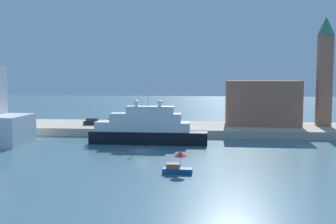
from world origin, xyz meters
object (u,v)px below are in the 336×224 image
Objects in this scene: small_motorboat at (178,165)px; harbor_building at (262,103)px; large_yacht at (146,129)px; bell_tower at (325,67)px; parked_car at (93,122)px; person_figure at (109,122)px; mooring_bollard at (184,128)px.

small_motorboat is 47.78m from harbor_building.
bell_tower reaches higher than large_yacht.
person_figure reaches higher than parked_car.
large_yacht is at bearing -153.56° from bell_tower.
harbor_building is at bearing 8.66° from person_figure.
harbor_building is at bearing 39.60° from large_yacht.
harbor_building reaches higher than parked_car.
mooring_bollard is at bearing -16.30° from person_figure.
mooring_bollard is at bearing 55.11° from large_yacht.
small_motorboat is 43.79m from person_figure.
parked_car is (-15.57, 15.67, -0.59)m from large_yacht.
small_motorboat is 0.16× the size of bell_tower.
large_yacht is 32.23m from harbor_building.
person_figure is at bearing 163.70° from mooring_bollard.
large_yacht is at bearing -124.89° from mooring_bollard.
harbor_building is (24.64, 20.38, 4.01)m from large_yacht.
bell_tower reaches higher than mooring_bollard.
person_figure is at bearing 116.88° from small_motorboat.
harbor_building is 21.52m from mooring_bollard.
harbor_building is 3.78× the size of parked_car.
parked_car reaches higher than mooring_bollard.
bell_tower is (30.23, 43.33, 14.17)m from small_motorboat.
large_yacht is 0.93× the size of bell_tower.
small_motorboat reaches higher than mooring_bollard.
harbor_building reaches higher than small_motorboat.
bell_tower reaches higher than person_figure.
harbor_building reaches higher than person_figure.
large_yacht is at bearing -45.19° from parked_car.
small_motorboat is 0.90× the size of parked_car.
parked_car is at bearing -173.32° from harbor_building.
large_yacht is 13.19× the size of person_figure.
small_motorboat is at bearing -70.96° from large_yacht.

